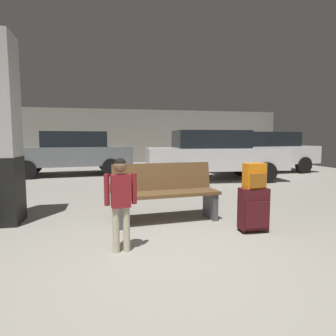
% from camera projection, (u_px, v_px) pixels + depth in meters
% --- Properties ---
extents(ground_plane, '(18.00, 18.00, 0.10)m').
position_uv_depth(ground_plane, '(137.00, 195.00, 6.88)').
color(ground_plane, gray).
extents(garage_back_wall, '(18.00, 0.12, 2.80)m').
position_uv_depth(garage_back_wall, '(118.00, 136.00, 15.34)').
color(garage_back_wall, gray).
rests_on(garage_back_wall, ground_plane).
extents(bench, '(1.64, 0.67, 0.89)m').
position_uv_depth(bench, '(166.00, 193.00, 4.49)').
color(bench, brown).
rests_on(bench, ground_plane).
extents(suitcase, '(0.38, 0.24, 0.60)m').
position_uv_depth(suitcase, '(254.00, 209.00, 3.96)').
color(suitcase, '#471419').
rests_on(suitcase, ground_plane).
extents(backpack_bright, '(0.29, 0.20, 0.34)m').
position_uv_depth(backpack_bright, '(255.00, 176.00, 3.91)').
color(backpack_bright, orange).
rests_on(backpack_bright, suitcase).
extents(child, '(0.36, 0.21, 1.06)m').
position_uv_depth(child, '(121.00, 195.00, 3.23)').
color(child, beige).
rests_on(child, ground_plane).
extents(parked_car_near, '(4.21, 2.02, 1.51)m').
position_uv_depth(parked_car_near, '(213.00, 154.00, 8.92)').
color(parked_car_near, silver).
rests_on(parked_car_near, ground_plane).
extents(parked_car_side, '(4.25, 2.11, 1.51)m').
position_uv_depth(parked_car_side, '(262.00, 151.00, 11.02)').
color(parked_car_side, silver).
rests_on(parked_car_side, ground_plane).
extents(parked_car_far, '(4.23, 2.08, 1.51)m').
position_uv_depth(parked_car_far, '(72.00, 152.00, 10.19)').
color(parked_car_far, slate).
rests_on(parked_car_far, ground_plane).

